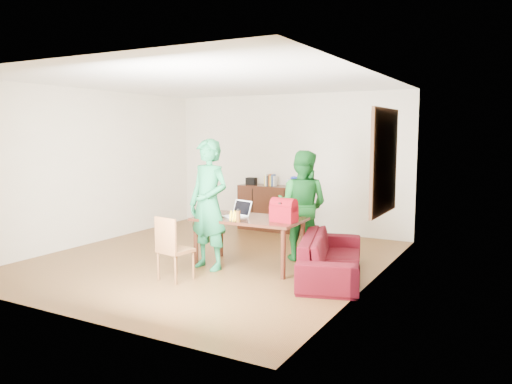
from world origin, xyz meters
The scene contains 10 objects.
room centered at (0.01, 0.13, 1.31)m, with size 5.20×5.70×2.90m.
table centered at (0.72, -0.07, 0.64)m, with size 1.58×0.93×0.73m.
chair centered at (0.18, -1.13, 0.25)m, with size 0.45×0.43×0.86m.
person_near centered at (0.26, -0.43, 0.93)m, with size 0.68×0.45×1.87m, color #166437.
person_far centered at (1.22, 0.68, 0.84)m, with size 0.82×0.64×1.69m, color #145B1E.
laptop centered at (0.52, -0.15, 0.77)m, with size 0.39×0.32×0.24m.
bananas centered at (0.68, -0.45, 0.76)m, with size 0.16×0.10×0.06m, color gold, non-canonical shape.
bottle centered at (0.76, -0.45, 0.82)m, with size 0.06×0.06×0.18m, color #583314.
red_bag centered at (1.30, -0.12, 0.86)m, with size 0.35×0.20×0.26m, color maroon.
sofa centered at (1.95, 0.03, 0.29)m, with size 1.96×0.77×0.57m, color #350707.
Camera 1 is at (4.25, -6.26, 1.96)m, focal length 35.00 mm.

